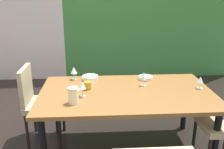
{
  "coord_description": "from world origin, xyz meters",
  "views": [
    {
      "loc": [
        -0.08,
        -2.52,
        1.8
      ],
      "look_at": [
        0.09,
        0.3,
        0.85
      ],
      "focal_mm": 40.0,
      "sensor_mm": 36.0,
      "label": 1
    }
  ],
  "objects_px": {
    "chair_left_far": "(38,100)",
    "wine_glass_left": "(144,76)",
    "dining_table": "(126,98)",
    "serving_bowl_near_shelf": "(90,78)",
    "wine_glass_near_window": "(82,86)",
    "cup_south": "(90,81)",
    "wine_glass_north": "(200,80)",
    "cup_rear": "(88,86)",
    "wine_glass_right": "(74,70)",
    "serving_bowl_corner": "(146,78)",
    "pitcher_front": "(73,95)"
  },
  "relations": [
    {
      "from": "wine_glass_left",
      "to": "pitcher_front",
      "type": "bearing_deg",
      "value": -150.82
    },
    {
      "from": "dining_table",
      "to": "cup_rear",
      "type": "distance_m",
      "value": 0.45
    },
    {
      "from": "wine_glass_left",
      "to": "serving_bowl_corner",
      "type": "distance_m",
      "value": 0.24
    },
    {
      "from": "serving_bowl_near_shelf",
      "to": "cup_south",
      "type": "relative_size",
      "value": 2.01
    },
    {
      "from": "dining_table",
      "to": "wine_glass_left",
      "type": "xyz_separation_m",
      "value": [
        0.22,
        0.16,
        0.19
      ]
    },
    {
      "from": "cup_rear",
      "to": "cup_south",
      "type": "bearing_deg",
      "value": 82.3
    },
    {
      "from": "wine_glass_north",
      "to": "wine_glass_left",
      "type": "bearing_deg",
      "value": 168.46
    },
    {
      "from": "dining_table",
      "to": "wine_glass_north",
      "type": "height_order",
      "value": "wine_glass_north"
    },
    {
      "from": "wine_glass_north",
      "to": "cup_rear",
      "type": "relative_size",
      "value": 1.58
    },
    {
      "from": "wine_glass_left",
      "to": "cup_south",
      "type": "distance_m",
      "value": 0.63
    },
    {
      "from": "cup_south",
      "to": "chair_left_far",
      "type": "bearing_deg",
      "value": 172.78
    },
    {
      "from": "cup_rear",
      "to": "pitcher_front",
      "type": "xyz_separation_m",
      "value": [
        -0.13,
        -0.35,
        0.04
      ]
    },
    {
      "from": "wine_glass_right",
      "to": "cup_rear",
      "type": "xyz_separation_m",
      "value": [
        0.18,
        -0.33,
        -0.07
      ]
    },
    {
      "from": "serving_bowl_corner",
      "to": "cup_south",
      "type": "height_order",
      "value": "cup_south"
    },
    {
      "from": "cup_rear",
      "to": "wine_glass_left",
      "type": "bearing_deg",
      "value": 6.74
    },
    {
      "from": "chair_left_far",
      "to": "serving_bowl_near_shelf",
      "type": "distance_m",
      "value": 0.69
    },
    {
      "from": "wine_glass_left",
      "to": "serving_bowl_near_shelf",
      "type": "xyz_separation_m",
      "value": [
        -0.62,
        0.24,
        -0.09
      ]
    },
    {
      "from": "wine_glass_north",
      "to": "pitcher_front",
      "type": "distance_m",
      "value": 1.42
    },
    {
      "from": "chair_left_far",
      "to": "wine_glass_north",
      "type": "bearing_deg",
      "value": 82.02
    },
    {
      "from": "dining_table",
      "to": "serving_bowl_near_shelf",
      "type": "distance_m",
      "value": 0.58
    },
    {
      "from": "serving_bowl_near_shelf",
      "to": "pitcher_front",
      "type": "relative_size",
      "value": 1.18
    },
    {
      "from": "wine_glass_right",
      "to": "pitcher_front",
      "type": "xyz_separation_m",
      "value": [
        0.05,
        -0.69,
        -0.04
      ]
    },
    {
      "from": "wine_glass_right",
      "to": "chair_left_far",
      "type": "bearing_deg",
      "value": -164.54
    },
    {
      "from": "chair_left_far",
      "to": "cup_south",
      "type": "bearing_deg",
      "value": 82.78
    },
    {
      "from": "cup_south",
      "to": "pitcher_front",
      "type": "distance_m",
      "value": 0.51
    },
    {
      "from": "serving_bowl_corner",
      "to": "wine_glass_right",
      "type": "bearing_deg",
      "value": 176.81
    },
    {
      "from": "serving_bowl_near_shelf",
      "to": "serving_bowl_corner",
      "type": "xyz_separation_m",
      "value": [
        0.69,
        -0.03,
        -0.0
      ]
    },
    {
      "from": "wine_glass_left",
      "to": "serving_bowl_near_shelf",
      "type": "height_order",
      "value": "wine_glass_left"
    },
    {
      "from": "dining_table",
      "to": "wine_glass_north",
      "type": "bearing_deg",
      "value": 2.4
    },
    {
      "from": "wine_glass_left",
      "to": "serving_bowl_near_shelf",
      "type": "distance_m",
      "value": 0.67
    },
    {
      "from": "wine_glass_near_window",
      "to": "wine_glass_north",
      "type": "bearing_deg",
      "value": 6.16
    },
    {
      "from": "serving_bowl_corner",
      "to": "cup_rear",
      "type": "bearing_deg",
      "value": -158.02
    },
    {
      "from": "wine_glass_north",
      "to": "pitcher_front",
      "type": "height_order",
      "value": "pitcher_front"
    },
    {
      "from": "wine_glass_near_window",
      "to": "wine_glass_north",
      "type": "relative_size",
      "value": 1.11
    },
    {
      "from": "chair_left_far",
      "to": "wine_glass_left",
      "type": "distance_m",
      "value": 1.31
    },
    {
      "from": "wine_glass_north",
      "to": "wine_glass_right",
      "type": "bearing_deg",
      "value": 165.0
    },
    {
      "from": "dining_table",
      "to": "wine_glass_left",
      "type": "height_order",
      "value": "wine_glass_left"
    },
    {
      "from": "dining_table",
      "to": "wine_glass_near_window",
      "type": "height_order",
      "value": "wine_glass_near_window"
    },
    {
      "from": "serving_bowl_corner",
      "to": "cup_south",
      "type": "relative_size",
      "value": 1.8
    },
    {
      "from": "wine_glass_north",
      "to": "wine_glass_near_window",
      "type": "bearing_deg",
      "value": -173.84
    },
    {
      "from": "serving_bowl_corner",
      "to": "cup_rear",
      "type": "distance_m",
      "value": 0.76
    },
    {
      "from": "dining_table",
      "to": "chair_left_far",
      "type": "relative_size",
      "value": 1.98
    },
    {
      "from": "pitcher_front",
      "to": "serving_bowl_corner",
      "type": "bearing_deg",
      "value": 37.43
    },
    {
      "from": "chair_left_far",
      "to": "wine_glass_near_window",
      "type": "height_order",
      "value": "chair_left_far"
    },
    {
      "from": "cup_south",
      "to": "dining_table",
      "type": "bearing_deg",
      "value": -28.13
    },
    {
      "from": "wine_glass_north",
      "to": "cup_rear",
      "type": "height_order",
      "value": "wine_glass_north"
    },
    {
      "from": "wine_glass_near_window",
      "to": "cup_rear",
      "type": "distance_m",
      "value": 0.21
    },
    {
      "from": "wine_glass_north",
      "to": "dining_table",
      "type": "bearing_deg",
      "value": -177.6
    },
    {
      "from": "serving_bowl_near_shelf",
      "to": "cup_rear",
      "type": "height_order",
      "value": "cup_rear"
    },
    {
      "from": "wine_glass_right",
      "to": "wine_glass_left",
      "type": "height_order",
      "value": "wine_glass_left"
    }
  ]
}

